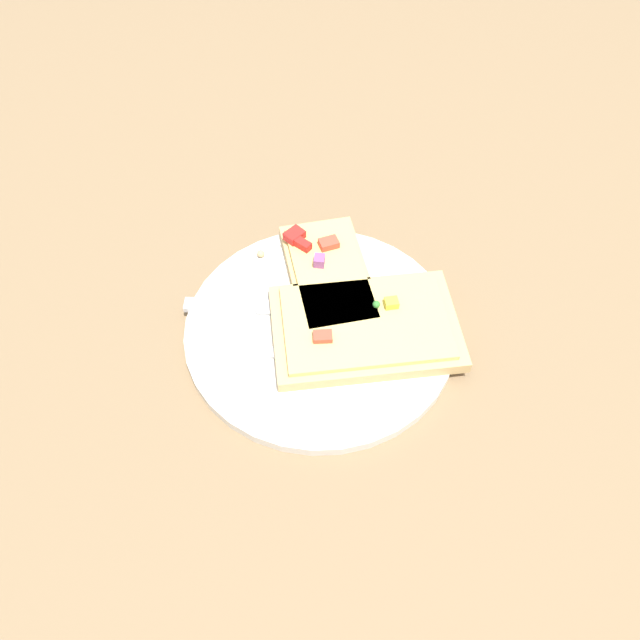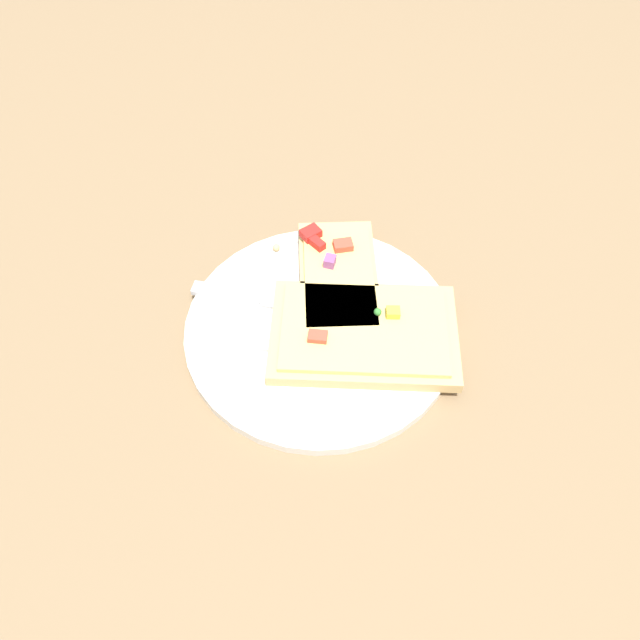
# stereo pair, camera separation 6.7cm
# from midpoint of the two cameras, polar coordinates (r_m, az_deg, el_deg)

# --- Properties ---
(ground_plane) EXTENTS (4.00, 4.00, 0.00)m
(ground_plane) POSITION_cam_midpoint_polar(r_m,az_deg,el_deg) (0.68, -2.78, -1.29)
(ground_plane) COLOR #7F6647
(plate) EXTENTS (0.29, 0.29, 0.01)m
(plate) POSITION_cam_midpoint_polar(r_m,az_deg,el_deg) (0.68, -2.80, -1.00)
(plate) COLOR silver
(plate) RESTS_ON ground
(fork) EXTENTS (0.19, 0.15, 0.01)m
(fork) POSITION_cam_midpoint_polar(r_m,az_deg,el_deg) (0.65, -3.28, -3.19)
(fork) COLOR #B7B7BC
(fork) RESTS_ON plate
(knife) EXTENTS (0.19, 0.14, 0.01)m
(knife) POSITION_cam_midpoint_polar(r_m,az_deg,el_deg) (0.69, -7.77, 1.01)
(knife) COLOR #B7B7BC
(knife) RESTS_ON plate
(pizza_slice_main) EXTENTS (0.23, 0.23, 0.03)m
(pizza_slice_main) POSITION_cam_midpoint_polar(r_m,az_deg,el_deg) (0.66, 1.30, -0.78)
(pizza_slice_main) COLOR tan
(pizza_slice_main) RESTS_ON plate
(pizza_slice_corner) EXTENTS (0.19, 0.18, 0.03)m
(pizza_slice_corner) POSITION_cam_midpoint_polar(r_m,az_deg,el_deg) (0.71, -1.88, 3.93)
(pizza_slice_corner) COLOR tan
(pizza_slice_corner) RESTS_ON plate
(crumb_scatter) EXTENTS (0.09, 0.02, 0.01)m
(crumb_scatter) POSITION_cam_midpoint_polar(r_m,az_deg,el_deg) (0.72, -5.67, 3.99)
(crumb_scatter) COLOR tan
(crumb_scatter) RESTS_ON plate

